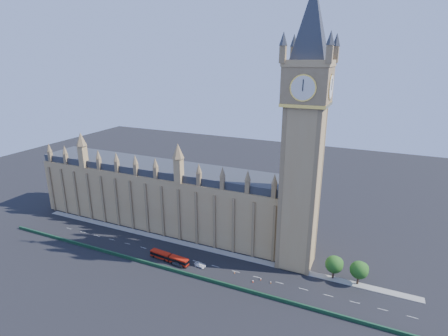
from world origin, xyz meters
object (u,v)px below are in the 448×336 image
at_px(car_silver, 200,265).
at_px(car_white, 200,265).
at_px(red_bus, 169,258).
at_px(car_grey, 178,264).

bearing_deg(car_silver, car_white, 150.36).
height_order(red_bus, car_silver, red_bus).
relative_size(car_grey, car_white, 1.20).
xyz_separation_m(car_grey, car_white, (7.39, 2.57, -0.24)).
bearing_deg(red_bus, car_grey, -10.16).
bearing_deg(car_silver, car_grey, 103.45).
height_order(red_bus, car_grey, red_bus).
bearing_deg(car_silver, red_bus, 89.93).
bearing_deg(red_bus, car_white, 11.23).
distance_m(red_bus, car_white, 12.15).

